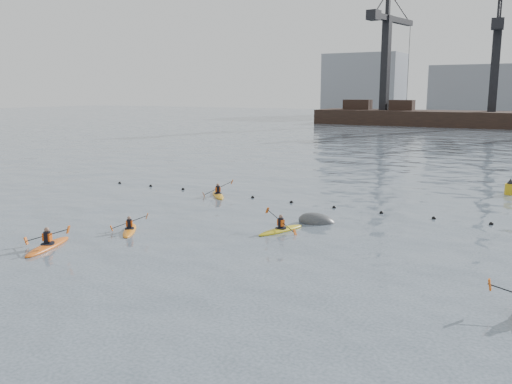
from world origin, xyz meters
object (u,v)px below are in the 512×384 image
(kayaker_0, at_px, (48,245))
(kayaker_3, at_px, (281,229))
(nav_buoy, at_px, (510,189))
(mooring_buoy, at_px, (317,223))
(kayaker_2, at_px, (130,230))
(kayaker_5, at_px, (218,194))

(kayaker_0, xyz_separation_m, kayaker_3, (8.03, 7.99, -0.01))
(kayaker_0, distance_m, nav_buoy, 30.45)
(kayaker_3, distance_m, mooring_buoy, 2.81)
(kayaker_0, distance_m, mooring_buoy, 13.90)
(mooring_buoy, bearing_deg, kayaker_0, -129.99)
(kayaker_2, distance_m, nav_buoy, 26.41)
(kayaker_2, distance_m, mooring_buoy, 10.10)
(mooring_buoy, xyz_separation_m, nav_buoy, (8.46, 14.35, 0.39))
(kayaker_3, bearing_deg, kayaker_2, -132.61)
(kayaker_0, relative_size, kayaker_3, 1.10)
(kayaker_0, bearing_deg, kayaker_3, 26.47)
(kayaker_0, xyz_separation_m, kayaker_2, (1.25, 4.10, -0.02))
(kayaker_0, relative_size, kayaker_5, 1.27)
(kayaker_2, relative_size, nav_buoy, 2.07)
(kayaker_2, height_order, kayaker_5, kayaker_5)
(mooring_buoy, relative_size, nav_buoy, 1.64)
(nav_buoy, bearing_deg, kayaker_0, -124.82)
(kayaker_2, bearing_deg, kayaker_5, 62.53)
(kayaker_3, xyz_separation_m, mooring_buoy, (0.90, 2.66, -0.10))
(kayaker_2, relative_size, kayaker_3, 0.84)
(kayaker_0, xyz_separation_m, mooring_buoy, (8.93, 10.65, -0.11))
(kayaker_3, height_order, nav_buoy, nav_buoy)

